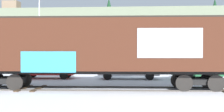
# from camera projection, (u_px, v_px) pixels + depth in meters

# --- Properties ---
(ground_plane) EXTENTS (260.00, 260.00, 0.00)m
(ground_plane) POSITION_uv_depth(u_px,v_px,m) (91.00, 89.00, 15.55)
(ground_plane) COLOR silver
(track) EXTENTS (60.02, 3.55, 0.08)m
(track) POSITION_uv_depth(u_px,v_px,m) (88.00, 88.00, 15.54)
(track) COLOR #4C4742
(track) RESTS_ON ground_plane
(freight_car) EXTENTS (15.32, 3.18, 4.17)m
(freight_car) POSITION_uv_depth(u_px,v_px,m) (99.00, 46.00, 15.47)
(freight_car) COLOR #472316
(freight_car) RESTS_ON ground_plane
(flagpole) EXTENTS (0.47, 1.21, 8.91)m
(flagpole) POSITION_uv_depth(u_px,v_px,m) (39.00, 21.00, 28.26)
(flagpole) COLOR silver
(flagpole) RESTS_ON ground_plane
(hillside) EXTENTS (147.39, 35.06, 18.38)m
(hillside) POSITION_uv_depth(u_px,v_px,m) (123.00, 37.00, 87.24)
(hillside) COLOR slate
(hillside) RESTS_ON ground_plane
(parked_car_red) EXTENTS (4.36, 1.98, 1.58)m
(parked_car_red) POSITION_uv_depth(u_px,v_px,m) (47.00, 68.00, 21.63)
(parked_car_red) COLOR #B21E1E
(parked_car_red) RESTS_ON ground_plane
(parked_car_white) EXTENTS (4.68, 1.89, 1.66)m
(parked_car_white) POSITION_uv_depth(u_px,v_px,m) (128.00, 68.00, 21.20)
(parked_car_white) COLOR silver
(parked_car_white) RESTS_ON ground_plane
(parked_car_green) EXTENTS (4.88, 2.55, 1.66)m
(parked_car_green) POSITION_uv_depth(u_px,v_px,m) (204.00, 69.00, 20.64)
(parked_car_green) COLOR #1E5933
(parked_car_green) RESTS_ON ground_plane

